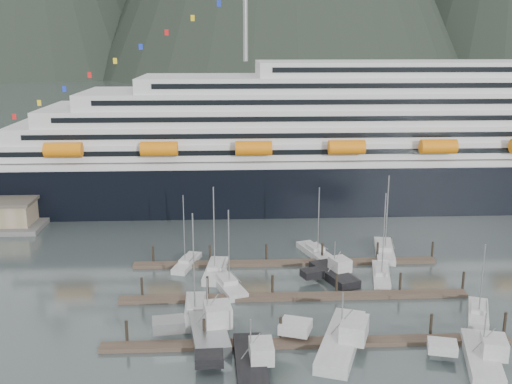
% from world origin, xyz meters
% --- Properties ---
extents(ground, '(1600.00, 1600.00, 0.00)m').
position_xyz_m(ground, '(0.00, 0.00, 0.00)').
color(ground, '#414C4C').
rests_on(ground, ground).
extents(cruise_ship, '(210.00, 30.40, 50.30)m').
position_xyz_m(cruise_ship, '(30.03, 54.94, 12.04)').
color(cruise_ship, black).
rests_on(cruise_ship, ground).
extents(dock_near, '(48.18, 2.28, 3.20)m').
position_xyz_m(dock_near, '(-4.93, -9.95, 0.31)').
color(dock_near, '#493A2F').
rests_on(dock_near, ground).
extents(dock_mid, '(48.18, 2.28, 3.20)m').
position_xyz_m(dock_mid, '(-4.93, 3.05, 0.31)').
color(dock_mid, '#493A2F').
rests_on(dock_mid, ground).
extents(dock_far, '(48.18, 2.28, 3.20)m').
position_xyz_m(dock_far, '(-4.93, 16.05, 0.31)').
color(dock_far, '#493A2F').
rests_on(dock_far, ground).
extents(sailboat_a, '(4.05, 10.25, 14.44)m').
position_xyz_m(sailboat_a, '(-16.02, 12.35, 0.44)').
color(sailboat_a, '#B8B8B8').
rests_on(sailboat_a, ground).
extents(sailboat_b, '(2.94, 10.40, 14.47)m').
position_xyz_m(sailboat_b, '(-18.42, -1.43, 0.43)').
color(sailboat_b, '#B8B8B8').
rests_on(sailboat_b, ground).
extents(sailboat_c, '(6.00, 10.65, 12.42)m').
position_xyz_m(sailboat_c, '(-14.32, 7.07, 0.42)').
color(sailboat_c, '#B8B8B8').
rests_on(sailboat_c, ground).
extents(sailboat_d, '(4.44, 10.43, 13.75)m').
position_xyz_m(sailboat_d, '(8.75, 9.64, 0.41)').
color(sailboat_d, '#B8B8B8').
rests_on(sailboat_d, ground).
extents(sailboat_e, '(4.44, 8.88, 12.07)m').
position_xyz_m(sailboat_e, '(-20.63, 16.12, 0.39)').
color(sailboat_e, '#B8B8B8').
rests_on(sailboat_e, ground).
extents(sailboat_f, '(5.49, 9.73, 12.22)m').
position_xyz_m(sailboat_f, '(0.31, 19.99, 0.42)').
color(sailboat_f, '#B8B8B8').
rests_on(sailboat_f, ground).
extents(sailboat_g, '(4.97, 11.88, 14.15)m').
position_xyz_m(sailboat_g, '(11.92, 19.99, 0.43)').
color(sailboat_g, '#B8B8B8').
rests_on(sailboat_g, ground).
extents(sailboat_h, '(5.38, 8.67, 10.48)m').
position_xyz_m(sailboat_h, '(18.00, -3.78, 0.39)').
color(sailboat_h, '#B8B8B8').
rests_on(sailboat_h, ground).
extents(trawler_a, '(8.51, 11.81, 6.40)m').
position_xyz_m(trawler_a, '(-11.93, -15.00, 0.84)').
color(trawler_a, black).
rests_on(trawler_a, ground).
extents(trawler_b, '(9.74, 12.76, 8.05)m').
position_xyz_m(trawler_b, '(-16.76, -7.03, 0.99)').
color(trawler_b, '#949799').
rests_on(trawler_b, ground).
extents(trawler_c, '(11.55, 14.82, 7.38)m').
position_xyz_m(trawler_c, '(-1.24, -10.48, 0.93)').
color(trawler_c, '#B8B8B8').
rests_on(trawler_c, ground).
extents(trawler_d, '(9.00, 11.63, 6.61)m').
position_xyz_m(trawler_d, '(13.58, -14.97, 0.86)').
color(trawler_d, '#B8B8B8').
rests_on(trawler_d, ground).
extents(trawler_e, '(8.53, 10.32, 6.34)m').
position_xyz_m(trawler_e, '(1.55, 9.74, 0.84)').
color(trawler_e, black).
rests_on(trawler_e, ground).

